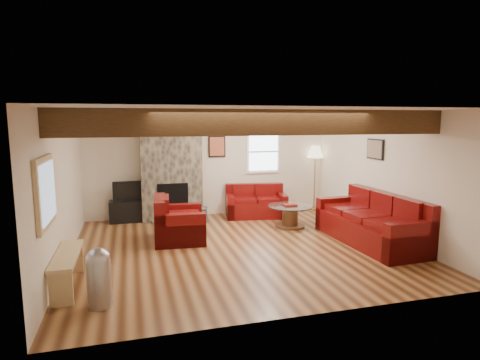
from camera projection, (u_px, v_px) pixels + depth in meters
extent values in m
plane|color=#542D16|center=(241.00, 247.00, 7.46)|extent=(8.00, 8.00, 0.00)
plane|color=white|center=(241.00, 111.00, 7.09)|extent=(8.00, 8.00, 0.00)
plane|color=beige|center=(211.00, 165.00, 9.89)|extent=(8.00, 0.00, 8.00)
plane|color=beige|center=(304.00, 215.00, 4.65)|extent=(8.00, 0.00, 8.00)
plane|color=beige|center=(62.00, 188.00, 6.48)|extent=(0.00, 7.50, 7.50)
plane|color=beige|center=(384.00, 175.00, 8.06)|extent=(0.00, 7.50, 7.50)
cube|color=#362110|center=(263.00, 122.00, 5.92)|extent=(6.00, 0.36, 0.38)
cube|color=#352F29|center=(171.00, 167.00, 9.39)|extent=(1.40, 0.50, 2.50)
cube|color=black|center=(173.00, 203.00, 9.27)|extent=(0.70, 0.06, 0.90)
cube|color=#352F29|center=(174.00, 220.00, 9.29)|extent=(1.00, 0.25, 0.08)
cylinder|color=#432815|center=(290.00, 226.00, 8.88)|extent=(0.65, 0.65, 0.04)
cylinder|color=#432815|center=(290.00, 217.00, 8.85)|extent=(0.35, 0.35, 0.43)
cylinder|color=silver|center=(290.00, 206.00, 8.81)|extent=(0.98, 0.98, 0.02)
cube|color=maroon|center=(290.00, 205.00, 8.81)|extent=(0.27, 0.20, 0.03)
cube|color=black|center=(132.00, 211.00, 9.32)|extent=(1.00, 0.40, 0.50)
imported|color=black|center=(131.00, 190.00, 9.25)|extent=(0.80, 0.11, 0.46)
cylinder|color=#AB8E47|center=(314.00, 209.00, 10.60)|extent=(0.30, 0.30, 0.03)
cylinder|color=#AB8E47|center=(315.00, 181.00, 10.49)|extent=(0.03, 0.03, 1.51)
cone|color=beige|center=(315.00, 152.00, 10.38)|extent=(0.43, 0.43, 0.30)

